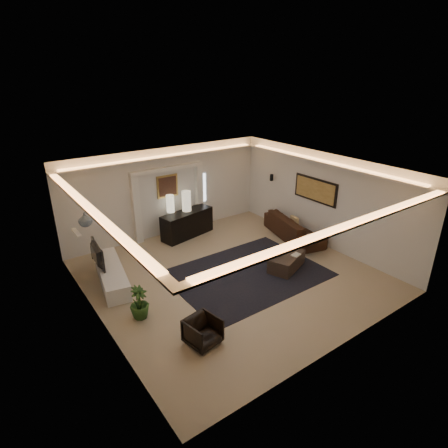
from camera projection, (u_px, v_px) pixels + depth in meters
floor at (231, 275)px, 9.99m from camera, size 7.00×7.00×0.00m
ceiling at (232, 170)px, 8.87m from camera, size 7.00×7.00×0.00m
wall_back at (167, 192)px, 12.05m from camera, size 7.00×0.00×7.00m
wall_front at (345, 286)px, 6.81m from camera, size 7.00×0.00×7.00m
wall_left at (94, 265)px, 7.55m from camera, size 0.00×7.00×7.00m
wall_right at (323, 200)px, 11.31m from camera, size 0.00×7.00×7.00m
cove_soffit at (232, 182)px, 8.98m from camera, size 7.00×7.00×0.04m
daylight_slit at (203, 188)px, 12.80m from camera, size 0.25×0.03×1.00m
area_rug at (247, 274)px, 10.05m from camera, size 4.00×3.00×0.01m
pilaster_left at (136, 210)px, 11.50m from camera, size 0.22×0.20×2.20m
pilaster_right at (199, 196)px, 12.73m from camera, size 0.22×0.20×2.20m
alcove_header at (167, 169)px, 11.67m from camera, size 2.52×0.20×0.12m
painting_frame at (167, 186)px, 11.95m from camera, size 0.74×0.04×0.74m
painting_canvas at (168, 186)px, 11.93m from camera, size 0.62×0.02×0.62m
art_panel_frame at (315, 190)px, 11.42m from camera, size 0.04×1.64×0.74m
art_panel_gold at (315, 190)px, 11.41m from camera, size 0.02×1.50×0.62m
wall_sconce at (272, 178)px, 12.81m from camera, size 0.12×0.12×0.22m
wall_niche at (76, 233)px, 8.55m from camera, size 0.10×0.55×0.04m
console at (187, 225)px, 12.22m from camera, size 1.91×0.93×0.92m
lamp_left at (170, 205)px, 11.93m from camera, size 0.26×0.26×0.57m
lamp_right at (187, 204)px, 12.04m from camera, size 0.36×0.36×0.66m
media_ledge at (111, 274)px, 9.60m from camera, size 0.99×2.38×0.43m
tv at (94, 255)px, 9.46m from camera, size 1.06×0.22×0.61m
figurine at (93, 252)px, 9.88m from camera, size 0.15×0.15×0.37m
ginger_jar at (85, 219)px, 8.80m from camera, size 0.41×0.41×0.34m
plant at (139, 303)px, 8.16m from camera, size 0.60×0.60×0.76m
sofa at (294, 227)px, 12.13m from camera, size 2.61×1.55×0.72m
throw_blanket at (310, 239)px, 10.83m from camera, size 0.58×0.51×0.06m
throw_pillow at (294, 222)px, 12.05m from camera, size 0.17×0.36×0.35m
coffee_table at (287, 262)px, 10.27m from camera, size 1.30×1.00×0.43m
bowl at (277, 254)px, 10.17m from camera, size 0.34×0.34×0.06m
magazine at (296, 255)px, 10.15m from camera, size 0.29×0.23×0.03m
armchair at (203, 332)px, 7.39m from camera, size 0.73×0.74×0.58m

